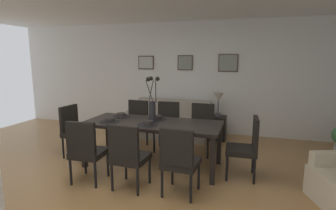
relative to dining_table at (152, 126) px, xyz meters
name	(u,v)px	position (x,y,z in m)	size (l,w,h in m)	color
ground_plane	(126,192)	(-0.03, -0.94, -0.67)	(9.00, 9.00, 0.00)	#A87A47
back_wall_panel	(184,78)	(-0.03, 2.31, 0.63)	(9.00, 0.10, 2.60)	silver
dining_table	(152,126)	(0.00, 0.00, 0.00)	(2.20, 0.90, 0.74)	black
dining_chair_near_left	(86,149)	(-0.67, -0.87, -0.16)	(0.47, 0.47, 0.92)	black
dining_chair_near_right	(136,121)	(-0.67, 0.84, -0.16)	(0.47, 0.47, 0.92)	black
dining_chair_far_left	(128,154)	(-0.02, -0.87, -0.16)	(0.46, 0.46, 0.92)	black
dining_chair_far_right	(167,124)	(-0.01, 0.85, -0.16)	(0.47, 0.47, 0.92)	black
dining_chair_mid_left	(179,158)	(0.67, -0.84, -0.16)	(0.47, 0.47, 0.92)	black
dining_chair_mid_right	(201,126)	(0.65, 0.85, -0.16)	(0.46, 0.46, 0.92)	black
dining_chair_head_west	(75,128)	(-1.50, 0.01, -0.16)	(0.47, 0.47, 0.92)	black
dining_chair_head_east	(247,145)	(1.48, -0.02, -0.16)	(0.46, 0.46, 0.92)	black
centerpiece_vase	(152,105)	(0.00, 0.00, 0.35)	(0.21, 0.23, 0.73)	#232326
placemat_near_left	(110,122)	(-0.66, -0.20, 0.07)	(0.32, 0.32, 0.01)	black
bowl_near_left	(110,120)	(-0.66, -0.20, 0.11)	(0.17, 0.17, 0.07)	#2D2826
placemat_near_right	(121,117)	(-0.66, 0.20, 0.07)	(0.32, 0.32, 0.01)	black
bowl_near_right	(121,115)	(-0.66, 0.20, 0.11)	(0.17, 0.17, 0.07)	#2D2826
placemat_far_left	(148,125)	(0.00, -0.20, 0.07)	(0.32, 0.32, 0.01)	black
bowl_far_left	(148,122)	(0.00, -0.20, 0.11)	(0.17, 0.17, 0.07)	#2D2826
placemat_far_right	(156,119)	(0.00, 0.20, 0.07)	(0.32, 0.32, 0.01)	black
bowl_far_right	(156,117)	(0.00, 0.20, 0.11)	(0.17, 0.17, 0.07)	#2D2826
sofa	(170,124)	(-0.22, 1.76, -0.39)	(1.75, 0.84, 0.80)	#A89E8E
side_table	(217,128)	(0.85, 1.77, -0.41)	(0.36, 0.36, 0.52)	black
table_lamp	(218,99)	(0.85, 1.77, 0.22)	(0.22, 0.22, 0.51)	#4C4C51
framed_picture_left	(146,63)	(-0.99, 2.24, 0.98)	(0.40, 0.03, 0.33)	#473828
framed_picture_center	(185,63)	(0.00, 2.24, 0.98)	(0.37, 0.03, 0.35)	#473828
framed_picture_right	(228,63)	(0.99, 2.24, 0.98)	(0.44, 0.03, 0.40)	#473828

